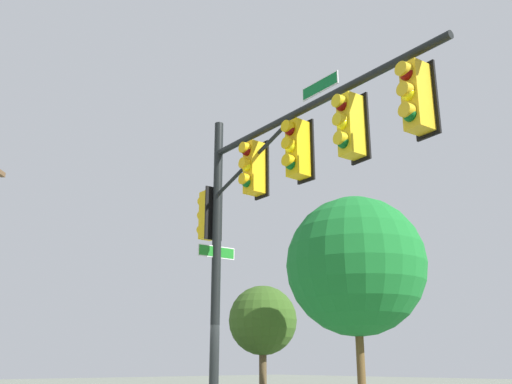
# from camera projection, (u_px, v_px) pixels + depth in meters

# --- Properties ---
(signal_pole_assembly) EXTENTS (6.83, 1.27, 7.10)m
(signal_pole_assembly) POSITION_uv_depth(u_px,v_px,m) (276.00, 183.00, 10.99)
(signal_pole_assembly) COLOR black
(signal_pole_assembly) RESTS_ON ground_plane
(tree_near) EXTENTS (2.81, 2.81, 4.84)m
(tree_near) POSITION_uv_depth(u_px,v_px,m) (263.00, 321.00, 23.21)
(tree_near) COLOR brown
(tree_near) RESTS_ON ground_plane
(tree_mid) EXTENTS (4.67, 4.67, 7.22)m
(tree_mid) POSITION_uv_depth(u_px,v_px,m) (356.00, 266.00, 18.98)
(tree_mid) COLOR brown
(tree_mid) RESTS_ON ground_plane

